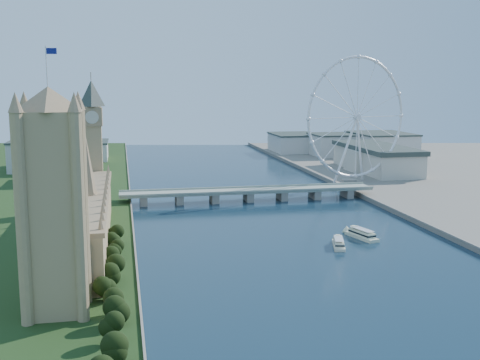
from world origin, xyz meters
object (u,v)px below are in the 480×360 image
object	(u,v)px
victoria_tower	(53,195)
tour_boat_near	(339,247)
london_eye	(357,118)
tour_boat_far	(362,238)

from	to	relation	value
victoria_tower	tour_boat_near	distance (m)	189.39
victoria_tower	tour_boat_near	xyz separation A→B (m)	(158.95, 87.37, -54.49)
victoria_tower	tour_boat_near	world-z (taller)	victoria_tower
victoria_tower	london_eye	distance (m)	393.99
victoria_tower	london_eye	bearing A→B (deg)	49.65
victoria_tower	tour_boat_far	xyz separation A→B (m)	(181.31, 104.47, -54.49)
london_eye	tour_boat_far	distance (m)	219.65
london_eye	tour_boat_far	bearing A→B (deg)	-110.64
london_eye	tour_boat_far	size ratio (longest dim) A/B	4.06
london_eye	tour_boat_near	world-z (taller)	london_eye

